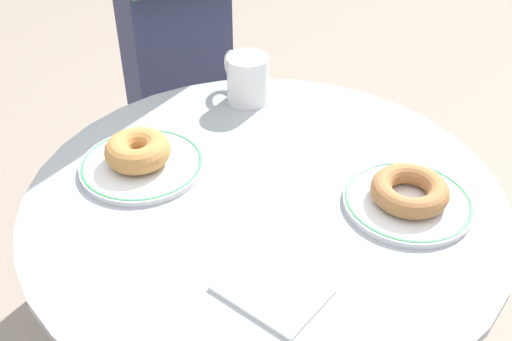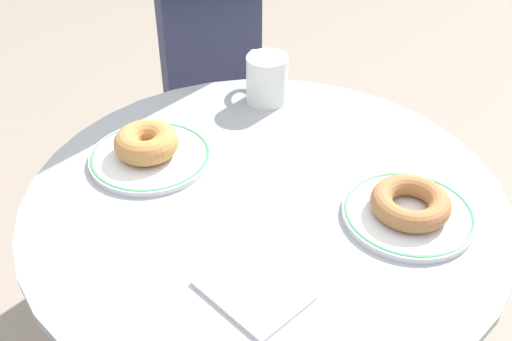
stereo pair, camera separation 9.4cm
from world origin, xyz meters
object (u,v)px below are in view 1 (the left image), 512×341
donut_old_fashioned (138,151)px  donut_cinnamon (410,190)px  plate_right (407,201)px  paper_napkin (272,289)px  coffee_mug (247,78)px  plate_left (142,165)px  cafe_table (264,279)px

donut_old_fashioned → donut_cinnamon: size_ratio=0.92×
plate_right → donut_old_fashioned: 0.45m
plate_right → paper_napkin: plate_right is taller
donut_cinnamon → coffee_mug: coffee_mug is taller
plate_left → donut_old_fashioned: 0.03m
cafe_table → coffee_mug: (-0.14, 0.27, 0.24)m
paper_napkin → coffee_mug: bearing=115.4°
cafe_table → paper_napkin: (0.08, -0.19, 0.20)m
plate_right → donut_old_fashioned: size_ratio=1.82×
cafe_table → donut_old_fashioned: (-0.22, -0.01, 0.23)m
plate_right → paper_napkin: size_ratio=1.47×
paper_napkin → coffee_mug: 0.51m
donut_old_fashioned → coffee_mug: size_ratio=0.99×
donut_old_fashioned → donut_cinnamon: donut_old_fashioned is taller
cafe_table → coffee_mug: size_ratio=6.91×
cafe_table → donut_old_fashioned: size_ratio=6.98×
cafe_table → donut_old_fashioned: bearing=-178.0°
donut_cinnamon → donut_old_fashioned: bearing=-172.0°
plate_left → donut_cinnamon: donut_cinnamon is taller
plate_left → plate_right: (0.44, 0.06, -0.00)m
plate_right → paper_napkin: (-0.14, -0.24, -0.00)m
plate_left → paper_napkin: plate_left is taller
plate_left → paper_napkin: bearing=-31.3°
cafe_table → plate_right: plate_right is taller
plate_right → donut_old_fashioned: donut_old_fashioned is taller
cafe_table → coffee_mug: coffee_mug is taller
cafe_table → coffee_mug: 0.39m
cafe_table → plate_left: 0.30m
coffee_mug → plate_right: bearing=-31.1°
plate_left → plate_right: bearing=8.1°
plate_left → plate_right: 0.44m
cafe_table → plate_right: (0.22, 0.05, 0.20)m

